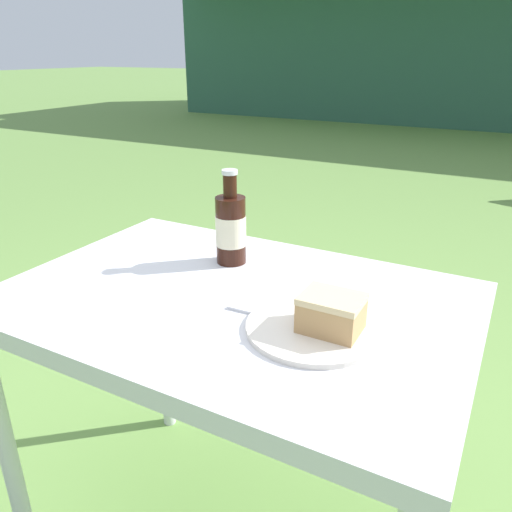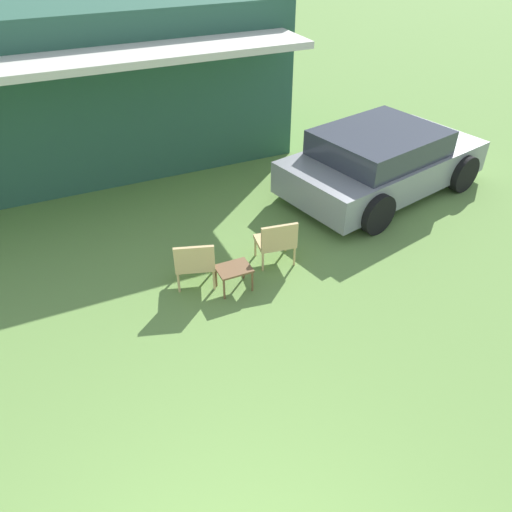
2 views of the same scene
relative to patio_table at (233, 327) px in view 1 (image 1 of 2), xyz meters
name	(u,v)px [view 1 (image 1 of 2)]	position (x,y,z in m)	size (l,w,h in m)	color
cabin_building	(485,27)	(-0.55, 9.63, 0.93)	(10.54, 4.67, 3.11)	#2D5B47
patio_table	(233,327)	(0.00, 0.00, 0.00)	(0.95, 0.64, 0.72)	silver
cake_on_plate	(322,320)	(0.21, -0.05, 0.10)	(0.24, 0.24, 0.08)	silver
cola_bottle_near	(231,228)	(-0.09, 0.15, 0.16)	(0.07, 0.07, 0.22)	black
fork	(274,318)	(0.12, -0.05, 0.08)	(0.20, 0.02, 0.01)	silver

